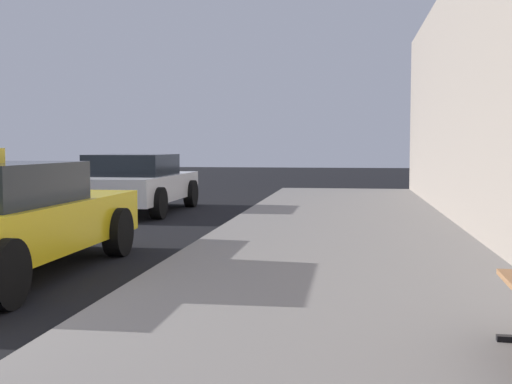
{
  "coord_description": "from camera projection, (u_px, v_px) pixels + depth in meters",
  "views": [
    {
      "loc": [
        4.11,
        -4.45,
        1.45
      ],
      "look_at": [
        3.13,
        2.29,
        0.98
      ],
      "focal_mm": 46.46,
      "sensor_mm": 36.0,
      "label": 1
    }
  ],
  "objects": [
    {
      "name": "car_white",
      "position": [
        135.0,
        183.0,
        14.5
      ],
      "size": [
        2.03,
        4.2,
        1.27
      ],
      "color": "white",
      "rests_on": "ground_plane"
    },
    {
      "name": "sidewalk",
      "position": [
        334.0,
        349.0,
        4.51
      ],
      "size": [
        4.0,
        32.0,
        0.15
      ],
      "primitive_type": "cube",
      "color": "gray",
      "rests_on": "ground_plane"
    }
  ]
}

